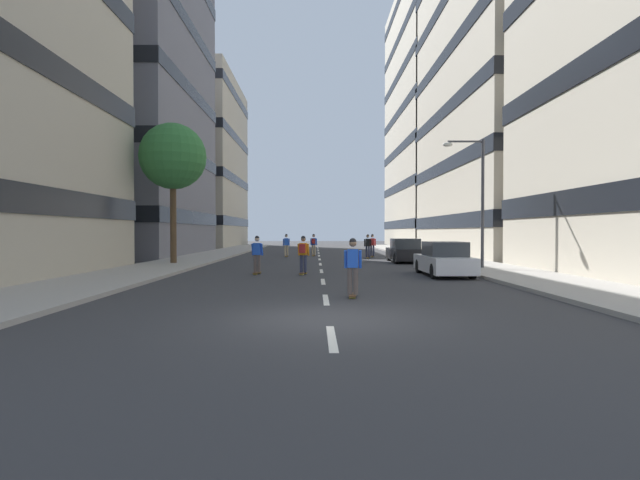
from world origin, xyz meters
The scene contains 19 objects.
ground_plane centered at (0.00, 22.05, 0.00)m, with size 132.32×132.32×0.00m, color #333335.
sidewalk_left centered at (-8.60, 24.81, 0.07)m, with size 3.92×60.65×0.14m, color #9E9991.
sidewalk_right centered at (8.60, 24.81, 0.07)m, with size 3.92×60.65×0.14m, color #9E9991.
lane_markings centered at (0.00, 23.00, 0.00)m, with size 0.16×52.20×0.01m.
building_left_mid centered at (-18.68, 29.65, 13.13)m, with size 16.37×18.01×26.07m.
building_left_far centered at (-18.68, 52.26, 10.89)m, with size 16.37×19.68×21.60m.
building_right_mid centered at (18.68, 29.65, 16.35)m, with size 16.37×22.89×32.52m.
building_right_far centered at (18.68, 52.26, 16.99)m, with size 16.37×23.94×33.80m.
parked_car_near centered at (5.44, 19.86, 0.70)m, with size 1.82×4.40×1.52m.
parked_car_mid centered at (5.44, 10.47, 0.70)m, with size 1.82×4.40×1.52m.
street_tree_near centered at (-8.60, 17.25, 6.31)m, with size 3.83×3.83×8.13m.
streetlamp_right centered at (7.84, 13.48, 4.14)m, with size 2.13×0.30×6.50m.
skater_0 centered at (3.55, 24.30, 0.98)m, with size 0.56×0.92×1.78m.
skater_1 centered at (-0.44, 27.62, 1.02)m, with size 0.55×0.92×1.78m.
skater_2 centered at (0.82, 3.49, 0.98)m, with size 0.55×0.92×1.78m.
skater_3 centered at (-0.86, 11.11, 1.02)m, with size 0.57×0.92×1.78m.
skater_4 centered at (4.12, 26.22, 1.02)m, with size 0.56×0.92×1.78m.
skater_5 centered at (-2.57, 26.66, 0.98)m, with size 0.56×0.92×1.78m.
skater_6 centered at (-2.99, 11.30, 0.98)m, with size 0.56×0.92×1.78m.
Camera 1 is at (-0.31, -10.84, 1.98)m, focal length 26.95 mm.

